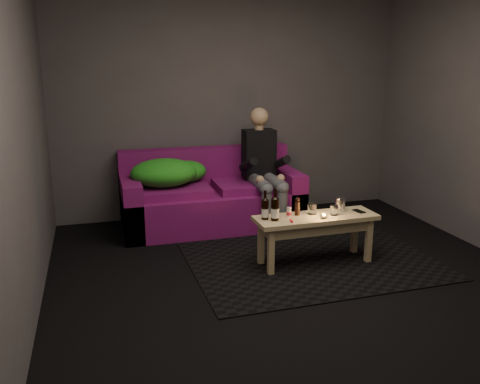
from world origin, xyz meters
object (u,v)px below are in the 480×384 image
object	(u,v)px
beer_bottle_b	(275,209)
person	(263,166)
steel_cup	(340,204)
beer_bottle_a	(265,209)
sofa	(211,199)
coffee_table	(316,224)

from	to	relation	value
beer_bottle_b	person	bearing A→B (deg)	75.93
beer_bottle_b	steel_cup	bearing A→B (deg)	8.25
steel_cup	beer_bottle_a	bearing A→B (deg)	-176.56
beer_bottle_a	person	bearing A→B (deg)	72.06
sofa	beer_bottle_b	world-z (taller)	sofa
beer_bottle_b	steel_cup	world-z (taller)	beer_bottle_b
person	beer_bottle_a	distance (m)	1.21
beer_bottle_a	beer_bottle_b	distance (m)	0.09
coffee_table	beer_bottle_a	xyz separation A→B (m)	(-0.46, 0.03, 0.17)
person	coffee_table	xyz separation A→B (m)	(0.09, -1.18, -0.29)
steel_cup	beer_bottle_b	bearing A→B (deg)	-171.75
coffee_table	beer_bottle_a	bearing A→B (deg)	176.41
beer_bottle_a	sofa	bearing A→B (deg)	97.89
person	beer_bottle_b	world-z (taller)	person
beer_bottle_b	steel_cup	xyz separation A→B (m)	(0.66, 0.10, -0.04)
person	steel_cup	size ratio (longest dim) A/B	10.23
coffee_table	beer_bottle_a	world-z (taller)	beer_bottle_a
sofa	steel_cup	bearing A→B (deg)	-54.16
person	steel_cup	xyz separation A→B (m)	(0.36, -1.10, -0.15)
sofa	beer_bottle_a	world-z (taller)	sofa
sofa	person	xyz separation A→B (m)	(0.55, -0.16, 0.36)
steel_cup	sofa	bearing A→B (deg)	125.84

